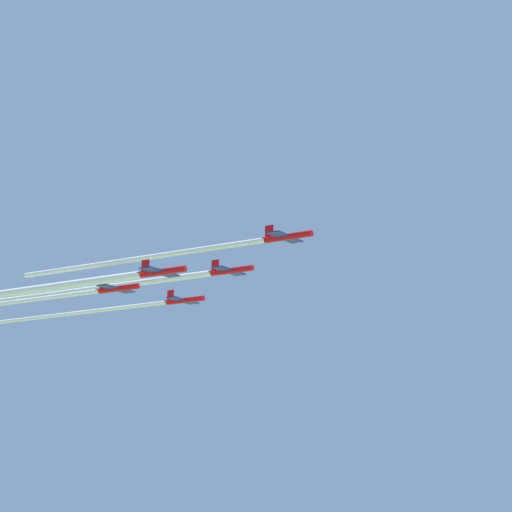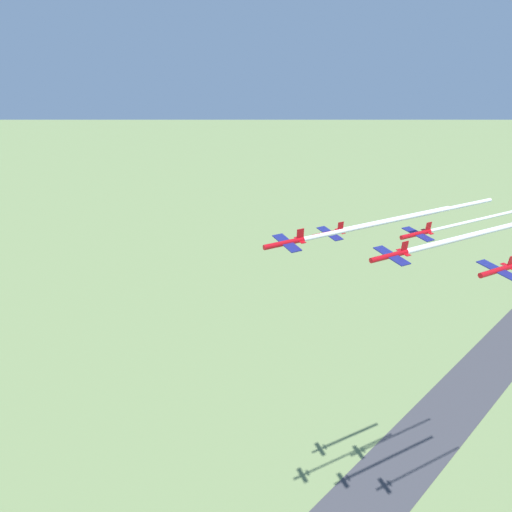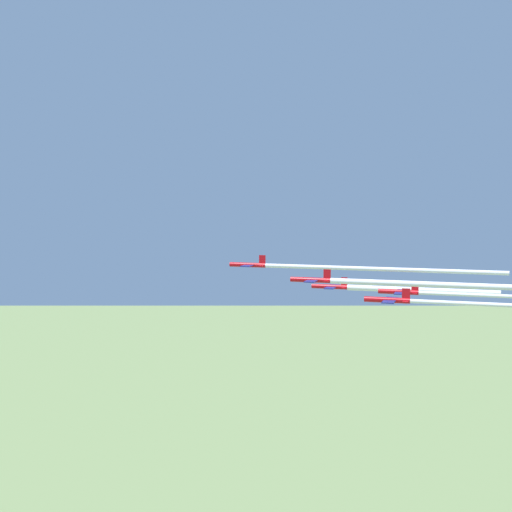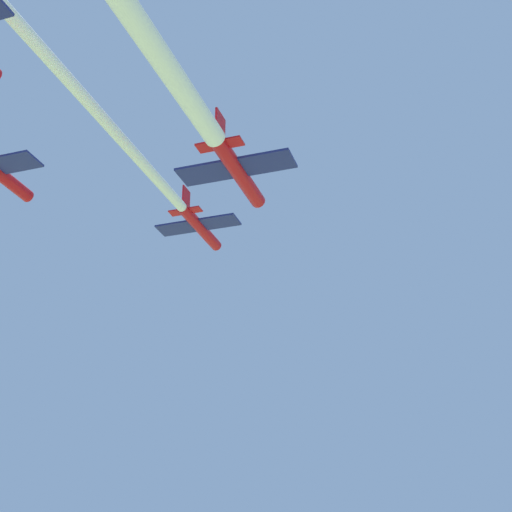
% 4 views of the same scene
% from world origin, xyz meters
% --- Properties ---
extents(jet_0, '(7.94, 7.66, 2.66)m').
position_xyz_m(jet_0, '(45.87, 2.81, 143.40)').
color(jet_0, '#B20C14').
extents(jet_1, '(7.94, 7.66, 2.66)m').
position_xyz_m(jet_1, '(59.35, -9.65, 141.87)').
color(jet_1, '#B20C14').
extents(jet_2, '(7.94, 7.66, 2.66)m').
position_xyz_m(jet_2, '(63.31, 8.55, 138.19)').
color(jet_2, '#B20C14').
extents(jet_3, '(7.94, 7.66, 2.66)m').
position_xyz_m(jet_3, '(72.84, -22.10, 140.01)').
color(jet_3, '#B20C14').
extents(jet_4, '(7.94, 7.66, 2.66)m').
position_xyz_m(jet_4, '(76.80, -3.91, 138.94)').
color(jet_4, '#B20C14').
extents(smoke_trail_0, '(47.56, 11.12, 0.84)m').
position_xyz_m(smoke_trail_0, '(73.12, -3.11, 143.36)').
color(smoke_trail_0, white).
extents(smoke_trail_1, '(49.86, 11.82, 1.05)m').
position_xyz_m(smoke_trail_1, '(87.73, -15.82, 141.83)').
color(smoke_trail_1, white).
extents(smoke_trail_2, '(31.11, 7.90, 1.22)m').
position_xyz_m(smoke_trail_2, '(82.29, 4.42, 138.15)').
color(smoke_trail_2, white).
extents(smoke_trail_3, '(41.55, 9.70, 0.71)m').
position_xyz_m(smoke_trail_3, '(97.09, -27.38, 139.98)').
color(smoke_trail_3, white).
extents(smoke_trail_4, '(41.88, 9.77, 0.71)m').
position_xyz_m(smoke_trail_4, '(101.22, -9.23, 138.90)').
color(smoke_trail_4, white).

